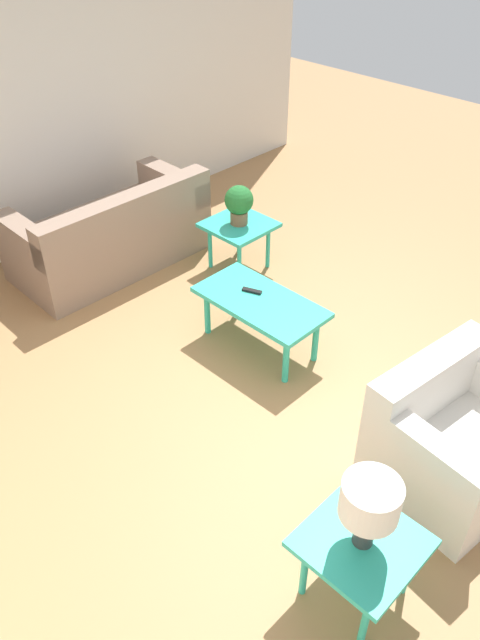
# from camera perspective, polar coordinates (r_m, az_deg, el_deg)

# --- Properties ---
(ground_plane) EXTENTS (14.00, 14.00, 0.00)m
(ground_plane) POSITION_cam_1_polar(r_m,az_deg,el_deg) (4.89, 3.07, -4.79)
(ground_plane) COLOR #A87A4C
(wall_right) EXTENTS (0.12, 7.20, 2.70)m
(wall_right) POSITION_cam_1_polar(r_m,az_deg,el_deg) (6.37, -18.50, 17.97)
(wall_right) COLOR silver
(wall_right) RESTS_ON ground_plane
(sofa) EXTENTS (0.93, 1.84, 0.83)m
(sofa) POSITION_cam_1_polar(r_m,az_deg,el_deg) (6.11, -11.61, 7.60)
(sofa) COLOR gray
(sofa) RESTS_ON ground_plane
(armchair) EXTENTS (0.93, 1.09, 0.81)m
(armchair) POSITION_cam_1_polar(r_m,az_deg,el_deg) (4.19, 18.97, -10.17)
(armchair) COLOR silver
(armchair) RESTS_ON ground_plane
(coffee_table) EXTENTS (1.05, 0.53, 0.46)m
(coffee_table) POSITION_cam_1_polar(r_m,az_deg,el_deg) (4.89, 1.87, 1.31)
(coffee_table) COLOR #2DB79E
(coffee_table) RESTS_ON ground_plane
(side_table_plant) EXTENTS (0.57, 0.57, 0.47)m
(side_table_plant) POSITION_cam_1_polar(r_m,az_deg,el_deg) (5.89, -0.09, 8.30)
(side_table_plant) COLOR #2DB79E
(side_table_plant) RESTS_ON ground_plane
(side_table_lamp) EXTENTS (0.57, 0.57, 0.47)m
(side_table_lamp) POSITION_cam_1_polar(r_m,az_deg,el_deg) (3.45, 10.98, -19.79)
(side_table_lamp) COLOR #2DB79E
(side_table_lamp) RESTS_ON ground_plane
(potted_plant) EXTENTS (0.27, 0.27, 0.37)m
(potted_plant) POSITION_cam_1_polar(r_m,az_deg,el_deg) (5.77, -0.09, 10.69)
(potted_plant) COLOR brown
(potted_plant) RESTS_ON side_table_plant
(table_lamp) EXTENTS (0.30, 0.30, 0.44)m
(table_lamp) POSITION_cam_1_polar(r_m,az_deg,el_deg) (3.15, 11.79, -16.10)
(table_lamp) COLOR #333333
(table_lamp) RESTS_ON side_table_lamp
(remote_control) EXTENTS (0.16, 0.10, 0.02)m
(remote_control) POSITION_cam_1_polar(r_m,az_deg,el_deg) (4.94, 1.10, 2.68)
(remote_control) COLOR black
(remote_control) RESTS_ON coffee_table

